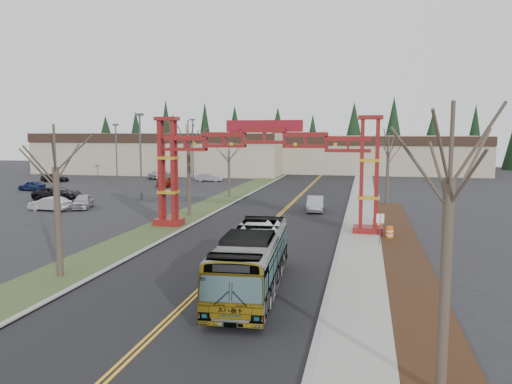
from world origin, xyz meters
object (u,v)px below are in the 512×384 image
(retail_building_east, at_px, (378,154))
(parked_car_far_a, at_px, (209,177))
(parked_car_mid_b, at_px, (32,186))
(barrel_south, at_px, (390,233))
(bare_tree_median_near, at_px, (55,168))
(street_sign, at_px, (380,223))
(gateway_arch, at_px, (264,154))
(parked_car_far_c, at_px, (55,178))
(parked_car_near_b, at_px, (50,204))
(barrel_mid, at_px, (377,225))
(parked_car_near_c, at_px, (58,194))
(silver_sedan, at_px, (315,204))
(light_pole_mid, at_px, (116,150))
(light_pole_near, at_px, (140,150))
(barrel_north, at_px, (381,220))
(transit_bus, at_px, (252,261))
(parked_car_near_a, at_px, (83,201))
(bare_tree_right_near, at_px, (450,180))
(bare_tree_right_far, at_px, (388,154))
(bare_tree_median_far, at_px, (229,157))
(parked_car_mid_a, at_px, (167,182))
(retail_building_west, at_px, (169,152))
(bare_tree_median_mid, at_px, (188,145))
(light_pole_far, at_px, (193,144))
(parked_car_far_b, at_px, (162,174))

(retail_building_east, relative_size, parked_car_far_a, 8.94)
(parked_car_mid_b, xyz_separation_m, barrel_south, (44.82, -21.02, -0.20))
(bare_tree_median_near, relative_size, street_sign, 3.61)
(gateway_arch, height_order, bare_tree_median_near, gateway_arch)
(parked_car_mid_b, xyz_separation_m, parked_car_far_c, (-4.40, 11.48, -0.05))
(parked_car_near_b, bearing_deg, barrel_mid, 87.11)
(parked_car_near_c, bearing_deg, retail_building_east, -39.50)
(silver_sedan, relative_size, light_pole_mid, 0.50)
(parked_car_far_a, xyz_separation_m, light_pole_near, (-0.96, -22.26, 4.96))
(barrel_north, bearing_deg, gateway_arch, -156.97)
(transit_bus, height_order, street_sign, transit_bus)
(bare_tree_median_near, distance_m, barrel_north, 26.00)
(transit_bus, bearing_deg, parked_car_near_a, 131.57)
(bare_tree_right_near, distance_m, light_pole_near, 46.63)
(parked_car_near_a, xyz_separation_m, bare_tree_right_far, (30.16, 8.75, 4.75))
(parked_car_near_b, bearing_deg, bare_tree_median_far, 137.73)
(light_pole_mid, bearing_deg, barrel_south, -38.70)
(parked_car_mid_a, relative_size, parked_car_far_c, 1.04)
(bare_tree_median_near, relative_size, barrel_mid, 7.23)
(retail_building_east, distance_m, light_pole_mid, 50.52)
(parked_car_near_a, relative_size, parked_car_far_c, 1.00)
(barrel_south, bearing_deg, bare_tree_right_far, 88.48)
(retail_building_west, bearing_deg, bare_tree_median_near, -72.31)
(bare_tree_median_near, bearing_deg, barrel_south, 37.62)
(parked_car_far_c, height_order, barrel_south, parked_car_far_c)
(retail_building_west, height_order, bare_tree_median_near, bare_tree_median_near)
(bare_tree_median_mid, distance_m, barrel_south, 19.63)
(parked_car_near_c, xyz_separation_m, light_pole_near, (8.98, 2.58, 4.90))
(light_pole_far, bearing_deg, parked_car_near_b, -92.47)
(bare_tree_median_far, bearing_deg, bare_tree_median_near, -90.00)
(light_pole_mid, bearing_deg, barrel_north, -33.64)
(retail_building_east, xyz_separation_m, bare_tree_right_near, (0.00, -85.50, 2.83))
(retail_building_west, bearing_deg, barrel_north, -52.07)
(silver_sedan, xyz_separation_m, barrel_north, (6.02, -6.31, -0.25))
(parked_car_far_c, distance_m, street_sign, 59.83)
(bare_tree_median_far, distance_m, barrel_mid, 24.66)
(gateway_arch, height_order, silver_sedan, gateway_arch)
(parked_car_far_c, distance_m, bare_tree_right_near, 73.98)
(parked_car_far_a, distance_m, bare_tree_right_far, 33.83)
(gateway_arch, bearing_deg, bare_tree_median_near, -118.01)
(parked_car_far_b, height_order, parked_car_far_c, parked_car_far_b)
(bare_tree_right_near, bearing_deg, parked_car_mid_a, 120.03)
(barrel_south, bearing_deg, bare_tree_median_near, -142.38)
(transit_bus, bearing_deg, bare_tree_median_mid, 113.60)
(parked_car_near_c, bearing_deg, light_pole_mid, 1.09)
(retail_building_east, bearing_deg, barrel_south, -90.42)
(parked_car_near_b, xyz_separation_m, bare_tree_right_far, (32.51, 10.79, 4.78))
(gateway_arch, distance_m, street_sign, 10.63)
(bare_tree_median_far, xyz_separation_m, light_pole_mid, (-19.56, 9.63, 0.41))
(transit_bus, distance_m, parked_car_near_b, 32.13)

